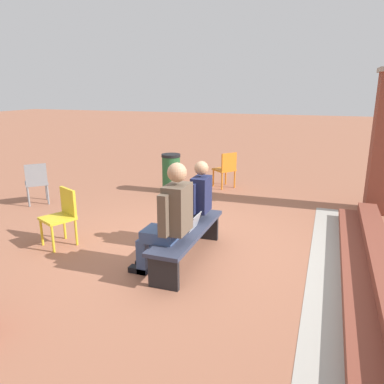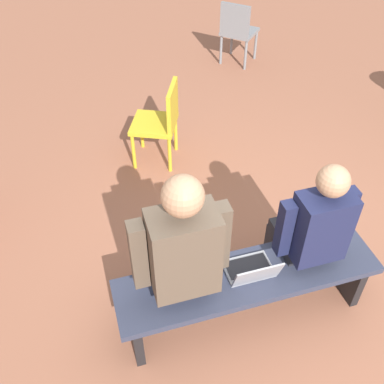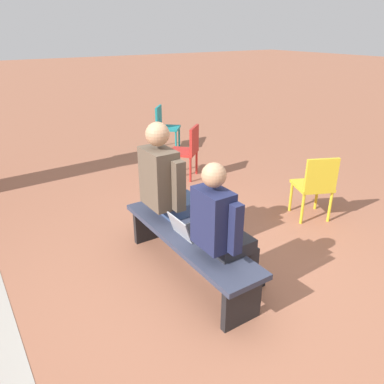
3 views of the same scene
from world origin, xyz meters
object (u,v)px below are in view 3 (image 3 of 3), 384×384
bench (188,243)px  plastic_chair_by_pillar (187,149)px  person_student (222,228)px  plastic_chair_far_left (164,125)px  person_adult (169,187)px  laptop (187,230)px  plastic_chair_near_bench_right (316,184)px

bench → plastic_chair_by_pillar: 2.61m
person_student → plastic_chair_far_left: (4.21, -1.82, -0.22)m
person_adult → plastic_chair_by_pillar: bearing=-37.5°
plastic_chair_far_left → bench: bearing=153.5°
person_student → laptop: bearing=10.2°
plastic_chair_by_pillar → plastic_chair_near_bench_right: bearing=-165.7°
laptop → plastic_chair_by_pillar: bearing=-32.7°
bench → plastic_chair_near_bench_right: size_ratio=2.14×
person_adult → plastic_chair_far_left: (3.32, -1.82, -0.27)m
person_adult → plastic_chair_near_bench_right: person_adult is taller
plastic_chair_by_pillar → person_adult: bearing=142.5°
bench → laptop: 0.15m
person_student → plastic_chair_by_pillar: size_ratio=1.54×
laptop → plastic_chair_far_left: size_ratio=0.38×
person_student → laptop: person_student is taller
plastic_chair_far_left → plastic_chair_near_bench_right: 3.66m
bench → plastic_chair_far_left: (3.78, -1.89, 0.13)m
laptop → plastic_chair_near_bench_right: plastic_chair_near_bench_right is taller
person_adult → laptop: size_ratio=4.48×
laptop → plastic_chair_far_left: (3.79, -1.90, -0.02)m
person_adult → plastic_chair_near_bench_right: 1.92m
bench → plastic_chair_by_pillar: bearing=-32.6°
plastic_chair_by_pillar → plastic_chair_near_bench_right: size_ratio=1.00×
bench → plastic_chair_by_pillar: (2.20, -1.41, 0.13)m
bench → person_student: (-0.43, -0.06, 0.34)m
laptop → plastic_chair_far_left: 4.24m
bench → plastic_chair_near_bench_right: (0.12, -1.94, 0.13)m
laptop → plastic_chair_by_pillar: size_ratio=0.38×
person_student → plastic_chair_by_pillar: 2.96m
bench → plastic_chair_far_left: bearing=-26.5°
plastic_chair_near_bench_right → plastic_chair_by_pillar: bearing=14.3°
person_student → plastic_chair_far_left: 4.60m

